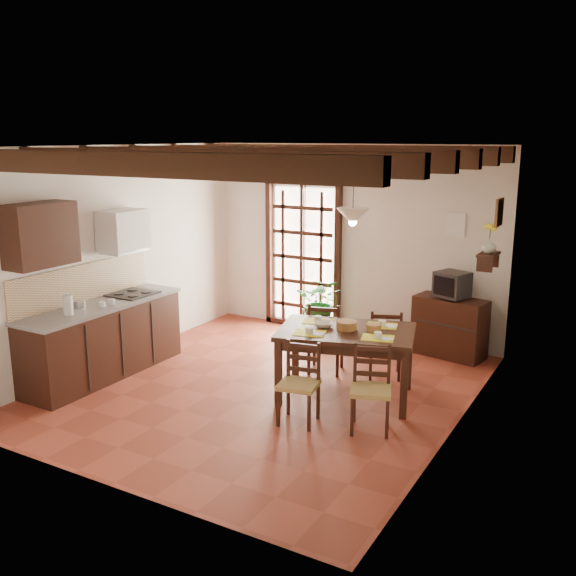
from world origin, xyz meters
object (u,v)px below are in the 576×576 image
Objects in this scene: dining_table at (346,338)px; chair_near_right at (370,404)px; pendant_lamp at (353,215)px; chair_near_left at (299,398)px; potted_plant at (321,300)px; chair_far_left at (325,350)px; kitchen_counter at (103,339)px; crt_tv at (452,284)px; chair_far_right at (385,355)px; sideboard at (450,327)px.

chair_near_right is (0.56, -0.63, -0.43)m from dining_table.
pendant_lamp is at bearing 107.38° from chair_near_right.
chair_near_left is 0.97× the size of chair_near_right.
chair_near_right is 0.45× the size of potted_plant.
pendant_lamp is (0.57, -0.53, 1.79)m from chair_far_left.
chair_far_left is 1.41m from potted_plant.
kitchen_counter is 3.14m from potted_plant.
pendant_lamp reaches higher than chair_far_left.
dining_table is at bearing 69.99° from chair_near_left.
chair_near_right is 2.71m from crt_tv.
chair_near_left is (2.75, 0.00, -0.21)m from kitchen_counter.
crt_tv is (3.52, 2.82, 0.52)m from kitchen_counter.
chair_far_right is 1.44m from crt_tv.
chair_near_left is 0.92× the size of chair_far_left.
pendant_lamp is (-0.15, -0.73, 1.81)m from chair_far_right.
chair_far_left is 1.81m from sideboard.
dining_table is at bearing 57.50° from chair_far_right.
chair_near_left is 1.52m from chair_far_left.
kitchen_counter is 2.47× the size of chair_far_left.
dining_table is 0.95m from chair_near_right.
chair_near_left is at bearing -94.69° from sideboard.
chair_far_left is 0.74m from chair_far_right.
crt_tv is at bearing -79.41° from sideboard.
chair_far_left is (-0.42, 1.46, 0.02)m from chair_near_left.
dining_table is 3.44× the size of crt_tv.
chair_near_right is 2.63m from sideboard.
chair_far_left is 1.08× the size of pendant_lamp.
sideboard is (0.62, 1.99, -0.30)m from dining_table.
pendant_lamp is at bearing 74.18° from dining_table.
chair_far_right is (0.30, 1.67, 0.01)m from chair_near_left.
chair_far_right is 0.45× the size of potted_plant.
pendant_lamp reaches higher than chair_near_left.
chair_far_left reaches higher than sideboard.
crt_tv is (0.06, 2.62, 0.72)m from chair_near_right.
dining_table is at bearing -90.00° from pendant_lamp.
potted_plant is 2.27× the size of pendant_lamp.
sideboard is 0.49× the size of potted_plant.
pendant_lamp is (0.00, 0.10, 1.37)m from dining_table.
chair_near_left is 1.70m from chair_far_right.
crt_tv reaches higher than sideboard.
pendant_lamp reaches higher than crt_tv.
kitchen_counter is 2.67× the size of chair_near_left.
potted_plant reaches higher than sideboard.
sideboard is at bearing 4.88° from potted_plant.
crt_tv is (0.77, 2.82, 0.73)m from chair_near_left.
potted_plant is at bearing 58.15° from kitchen_counter.
sideboard is at bearing 68.46° from chair_near_right.
pendant_lamp is (-0.56, 0.73, 1.81)m from chair_near_right.
chair_near_left is at bearing -99.03° from pendant_lamp.
chair_far_left is 1.85× the size of crt_tv.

